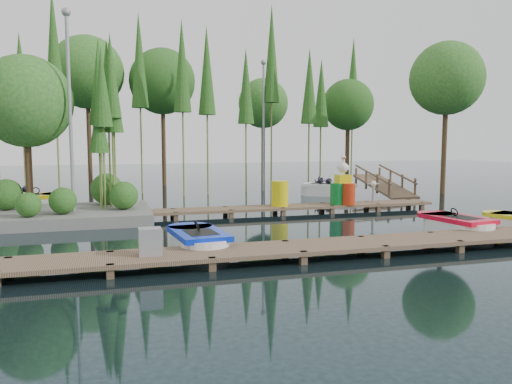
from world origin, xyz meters
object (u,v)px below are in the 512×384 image
object	(u,v)px
boat_yellow_far	(33,202)
yellow_barrel	(280,194)
island	(48,131)
boat_blue	(198,242)
utility_cabinet	(150,242)
boat_red	(456,226)
drum_cluster	(344,190)

from	to	relation	value
boat_yellow_far	yellow_barrel	size ratio (longest dim) A/B	3.14
boat_yellow_far	yellow_barrel	distance (m)	10.24
island	boat_blue	world-z (taller)	island
boat_blue	yellow_barrel	xyz separation A→B (m)	(4.18, 5.71, 0.53)
utility_cabinet	boat_red	bearing A→B (deg)	9.21
boat_blue	yellow_barrel	distance (m)	7.09
boat_blue	boat_red	xyz separation A→B (m)	(7.97, 0.21, -0.00)
island	boat_yellow_far	bearing A→B (deg)	107.86
island	yellow_barrel	bearing A→B (deg)	-5.41
yellow_barrel	drum_cluster	world-z (taller)	drum_cluster
boat_yellow_far	utility_cabinet	xyz separation A→B (m)	(3.92, -11.04, 0.29)
boat_red	island	bearing A→B (deg)	142.90
island	utility_cabinet	world-z (taller)	island
drum_cluster	boat_yellow_far	bearing A→B (deg)	160.80
island	yellow_barrel	xyz separation A→B (m)	(8.34, -0.79, -2.39)
island	boat_yellow_far	world-z (taller)	island
boat_blue	drum_cluster	world-z (taller)	drum_cluster
island	utility_cabinet	distance (m)	8.69
boat_red	boat_yellow_far	xyz separation A→B (m)	(-13.19, 9.54, 0.06)
yellow_barrel	utility_cabinet	bearing A→B (deg)	-128.03
boat_yellow_far	drum_cluster	xyz separation A→B (m)	(12.05, -4.20, 0.56)
island	boat_red	bearing A→B (deg)	-27.37
island	drum_cluster	size ratio (longest dim) A/B	3.45
boat_yellow_far	drum_cluster	bearing A→B (deg)	-4.26
island	drum_cluster	xyz separation A→B (m)	(11.00, -0.94, -2.31)
boat_yellow_far	boat_blue	bearing A→B (deg)	-46.92
island	drum_cluster	distance (m)	11.28
utility_cabinet	drum_cluster	world-z (taller)	drum_cluster
island	utility_cabinet	bearing A→B (deg)	-69.78
island	boat_yellow_far	distance (m)	4.46
island	drum_cluster	bearing A→B (deg)	-4.90
boat_yellow_far	yellow_barrel	world-z (taller)	boat_yellow_far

